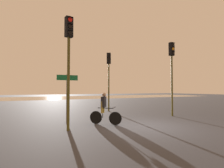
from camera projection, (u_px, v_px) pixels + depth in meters
The scene contains 7 objects.
ground_plane at pixel (149, 127), 8.37m from camera, with size 120.00×120.00×0.00m, color #333338.
water_strip at pixel (53, 98), 37.73m from camera, with size 80.00×16.00×0.01m, color #9E937F.
traffic_light_center at pixel (109, 71), 14.39m from camera, with size 0.40×0.42×4.81m.
traffic_light_near_left at pixel (69, 52), 7.67m from camera, with size 0.36×0.38×4.99m.
traffic_light_near_right at pixel (172, 65), 11.83m from camera, with size 0.33×0.35×4.98m.
direction_sign_post at pixel (67, 91), 9.24m from camera, with size 1.10×0.12×2.60m.
cyclist at pixel (104, 108), 8.94m from camera, with size 1.26×1.21×1.62m.
Camera 1 is at (-5.33, -6.77, 1.78)m, focal length 28.00 mm.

